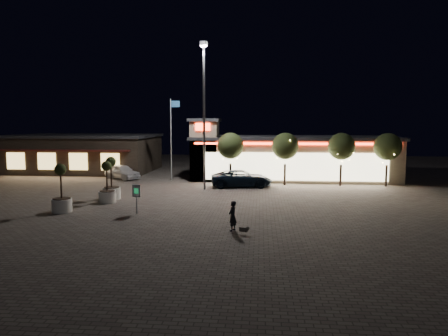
# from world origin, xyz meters

# --- Properties ---
(ground) EXTENTS (90.00, 90.00, 0.00)m
(ground) POSITION_xyz_m (0.00, 0.00, 0.00)
(ground) COLOR #62584F
(ground) RESTS_ON ground
(retail_building) EXTENTS (20.40, 8.40, 6.10)m
(retail_building) POSITION_xyz_m (9.51, 15.82, 2.21)
(retail_building) COLOR tan
(retail_building) RESTS_ON ground
(restaurant_building) EXTENTS (16.40, 11.00, 4.30)m
(restaurant_building) POSITION_xyz_m (-14.00, 19.97, 2.16)
(restaurant_building) COLOR #382D23
(restaurant_building) RESTS_ON ground
(floodlight_pole) EXTENTS (0.60, 0.40, 12.38)m
(floodlight_pole) POSITION_xyz_m (2.00, 8.00, 7.02)
(floodlight_pole) COLOR gray
(floodlight_pole) RESTS_ON ground
(flagpole) EXTENTS (0.95, 0.10, 8.00)m
(flagpole) POSITION_xyz_m (-1.90, 13.00, 4.74)
(flagpole) COLOR white
(flagpole) RESTS_ON ground
(string_tree_a) EXTENTS (2.42, 2.42, 4.79)m
(string_tree_a) POSITION_xyz_m (4.00, 11.00, 3.56)
(string_tree_a) COLOR #332319
(string_tree_a) RESTS_ON ground
(string_tree_b) EXTENTS (2.42, 2.42, 4.79)m
(string_tree_b) POSITION_xyz_m (9.00, 11.00, 3.56)
(string_tree_b) COLOR #332319
(string_tree_b) RESTS_ON ground
(string_tree_c) EXTENTS (2.42, 2.42, 4.79)m
(string_tree_c) POSITION_xyz_m (14.00, 11.00, 3.56)
(string_tree_c) COLOR #332319
(string_tree_c) RESTS_ON ground
(string_tree_d) EXTENTS (2.42, 2.42, 4.79)m
(string_tree_d) POSITION_xyz_m (18.00, 11.00, 3.56)
(string_tree_d) COLOR #332319
(string_tree_d) RESTS_ON ground
(pickup_truck) EXTENTS (5.72, 3.19, 1.51)m
(pickup_truck) POSITION_xyz_m (5.12, 9.61, 0.76)
(pickup_truck) COLOR black
(pickup_truck) RESTS_ON ground
(white_sedan) EXTENTS (4.55, 3.93, 1.48)m
(white_sedan) POSITION_xyz_m (-7.22, 13.52, 0.74)
(white_sedan) COLOR silver
(white_sedan) RESTS_ON ground
(pedestrian) EXTENTS (0.59, 0.69, 1.60)m
(pedestrian) POSITION_xyz_m (5.35, -5.04, 0.80)
(pedestrian) COLOR black
(pedestrian) RESTS_ON ground
(dog) EXTENTS (0.54, 0.36, 0.30)m
(dog) POSITION_xyz_m (6.03, -5.70, 0.29)
(dog) COLOR #59514C
(dog) RESTS_ON ground
(planter_left) EXTENTS (1.22, 1.22, 2.99)m
(planter_left) POSITION_xyz_m (-4.11, 1.67, 0.92)
(planter_left) COLOR silver
(planter_left) RESTS_ON ground
(planter_mid) EXTENTS (1.26, 1.26, 3.10)m
(planter_mid) POSITION_xyz_m (-5.85, -1.54, 0.96)
(planter_mid) COLOR silver
(planter_mid) RESTS_ON ground
(planter_right) EXTENTS (1.30, 1.30, 3.19)m
(planter_right) POSITION_xyz_m (-4.28, 2.95, 0.98)
(planter_right) COLOR silver
(planter_right) RESTS_ON ground
(valet_sign) EXTENTS (0.58, 0.28, 1.85)m
(valet_sign) POSITION_xyz_m (-0.93, -1.59, 1.29)
(valet_sign) COLOR gray
(valet_sign) RESTS_ON ground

